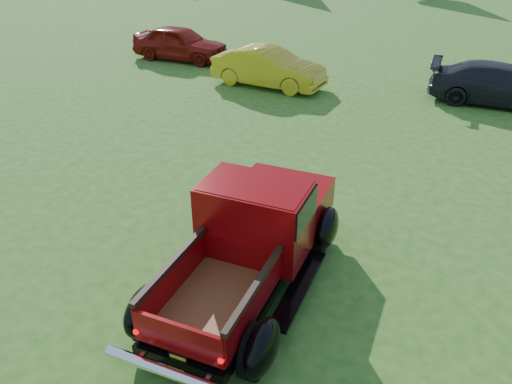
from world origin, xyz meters
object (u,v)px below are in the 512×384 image
(show_car_yellow, at_px, (269,68))
(pickup_truck, at_px, (255,234))
(show_car_red, at_px, (180,43))
(show_car_grey, at_px, (500,84))

(show_car_yellow, bearing_deg, pickup_truck, -154.04)
(pickup_truck, distance_m, show_car_red, 13.69)
(show_car_red, distance_m, show_car_yellow, 4.80)
(pickup_truck, bearing_deg, show_car_yellow, 110.47)
(show_car_yellow, distance_m, show_car_grey, 7.16)
(pickup_truck, relative_size, show_car_red, 1.23)
(pickup_truck, height_order, show_car_yellow, pickup_truck)
(pickup_truck, distance_m, show_car_yellow, 9.97)
(show_car_grey, bearing_deg, show_car_yellow, 97.94)
(show_car_yellow, bearing_deg, show_car_grey, -75.64)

